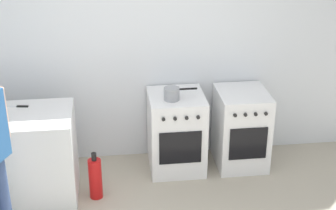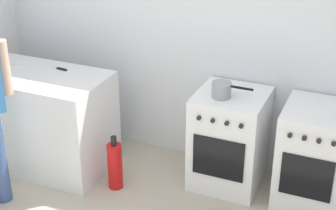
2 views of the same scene
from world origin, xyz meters
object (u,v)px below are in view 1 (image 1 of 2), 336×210
object	(u,v)px
knife_paring	(19,106)
fire_extinguisher	(95,178)
oven_right	(241,128)
pot	(172,94)
oven_left	(176,132)

from	to	relation	value
knife_paring	fire_extinguisher	size ratio (longest dim) A/B	0.42
oven_right	pot	xyz separation A→B (m)	(-0.77, -0.09, 0.49)
oven_left	fire_extinguisher	xyz separation A→B (m)	(-0.87, -0.48, -0.21)
pot	oven_right	bearing A→B (deg)	6.96
pot	knife_paring	size ratio (longest dim) A/B	1.61
pot	fire_extinguisher	world-z (taller)	pot
oven_left	oven_right	world-z (taller)	same
fire_extinguisher	knife_paring	bearing A→B (deg)	157.72
oven_right	knife_paring	xyz separation A→B (m)	(-2.27, -0.20, 0.48)
pot	fire_extinguisher	bearing A→B (deg)	-154.61
oven_left	pot	bearing A→B (deg)	-122.90
oven_left	oven_right	size ratio (longest dim) A/B	1.00
oven_left	pot	xyz separation A→B (m)	(-0.06, -0.09, 0.49)
oven_left	pot	world-z (taller)	pot
knife_paring	fire_extinguisher	world-z (taller)	knife_paring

